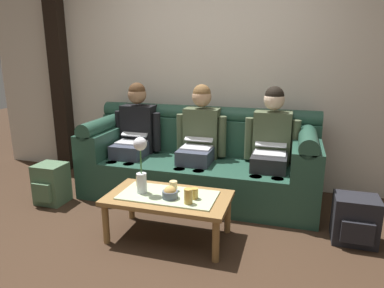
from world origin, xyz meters
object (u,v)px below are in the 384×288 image
snack_bowl (170,193)px  coffee_table (168,201)px  couch (199,163)px  cup_far_center (140,181)px  person_left (135,133)px  cup_far_left (188,196)px  cup_near_left (173,186)px  person_middle (199,138)px  backpack_right (355,220)px  backpack_left (51,184)px  cup_near_right (194,193)px  person_right (271,143)px  flower_vase (141,163)px

snack_bowl → coffee_table: bearing=123.7°
couch → cup_far_center: bearing=-109.7°
person_left → cup_far_left: (0.97, -1.08, -0.20)m
cup_far_center → cup_far_left: 0.57m
couch → cup_far_center: size_ratio=29.12×
snack_bowl → cup_near_left: size_ratio=1.50×
cup_near_left → cup_far_center: (-0.32, 0.02, 0.00)m
person_middle → cup_far_center: (-0.31, -0.85, -0.22)m
backpack_right → cup_far_center: bearing=-171.8°
cup_far_left → backpack_left: size_ratio=0.29×
couch → cup_near_left: size_ratio=29.22×
person_left → snack_bowl: (0.80, -1.03, -0.22)m
backpack_left → backpack_right: (2.95, 0.06, -0.01)m
cup_near_right → cup_far_left: cup_far_left is taller
person_middle → cup_near_left: size_ratio=14.30×
couch → person_right: bearing=-0.3°
person_left → person_middle: size_ratio=1.00×
cup_near_right → backpack_left: (-1.67, 0.33, -0.23)m
person_right → coffee_table: 1.27m
person_left → backpack_left: bearing=-136.3°
cup_far_left → person_middle: bearing=101.2°
cup_near_right → flower_vase: bearing=-179.1°
flower_vase → snack_bowl: 0.35m
person_right → cup_near_left: (-0.75, -0.87, -0.22)m
person_left → coffee_table: size_ratio=1.18×
backpack_right → couch: bearing=158.6°
person_left → flower_vase: bearing=-61.8°
person_right → cup_far_left: size_ratio=10.02×
person_middle → cup_far_center: bearing=-109.8°
person_middle → flower_vase: bearing=-103.0°
person_middle → cup_far_center: person_middle is taller
person_right → flower_vase: 1.40m
cup_far_center → backpack_left: bearing=169.8°
person_right → cup_far_left: person_right is taller
person_middle → snack_bowl: bearing=-87.7°
person_right → backpack_right: (0.75, -0.59, -0.46)m
coffee_table → backpack_left: (-1.44, 0.32, -0.13)m
person_left → cup_far_left: bearing=-48.1°
person_right → snack_bowl: person_right is taller
snack_bowl → cup_far_center: size_ratio=1.49×
person_left → cup_near_right: (0.99, -0.98, -0.22)m
backpack_left → snack_bowl: bearing=-14.5°
backpack_left → flower_vase: bearing=-15.7°
snack_bowl → cup_far_left: bearing=-17.7°
flower_vase → backpack_left: 1.33m
person_middle → cup_near_left: 0.90m
cup_near_right → cup_far_left: bearing=-101.1°
cup_far_left → cup_near_left: bearing=133.3°
couch → snack_bowl: 1.04m
cup_near_left → coffee_table: bearing=-97.9°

